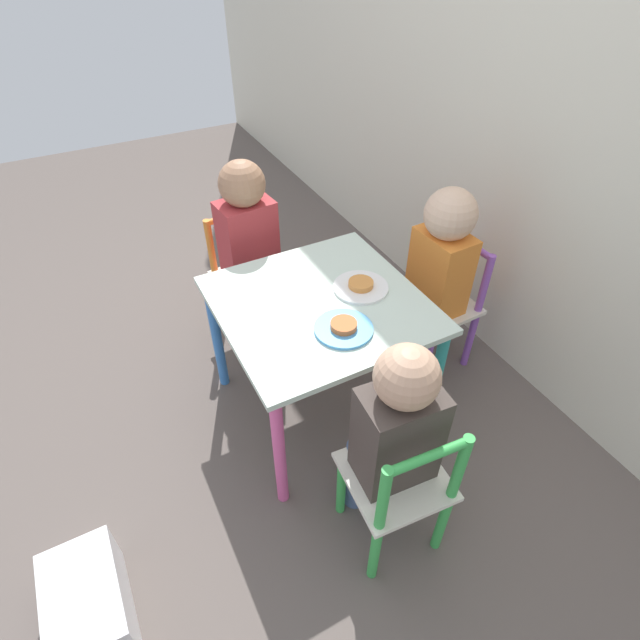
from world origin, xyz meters
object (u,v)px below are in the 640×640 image
object	(u,v)px
kids_table	(320,319)
plate_right	(344,328)
chair_green	(399,487)
chair_purple	(441,307)
chair_orange	(248,279)
child_right	(393,430)
child_left	(250,241)
storage_bin	(89,606)
child_back	(437,267)
plate_back	(361,286)

from	to	relation	value
kids_table	plate_right	bearing A→B (deg)	0.00
chair_green	chair_purple	bearing A→B (deg)	-131.52
chair_purple	chair_orange	distance (m)	0.78
child_right	child_left	size ratio (longest dim) A/B	0.93
child_left	storage_bin	xyz separation A→B (m)	(0.85, -0.81, -0.38)
child_back	storage_bin	bearing A→B (deg)	-76.10
kids_table	child_left	world-z (taller)	child_left
child_left	child_back	bearing A→B (deg)	-46.70
child_right	child_left	xyz separation A→B (m)	(-0.95, -0.01, 0.04)
storage_bin	chair_green	bearing A→B (deg)	78.59
child_back	child_right	bearing A→B (deg)	-48.61
plate_back	plate_right	size ratio (longest dim) A/B	1.03
child_right	kids_table	bearing A→B (deg)	-90.00
child_back	chair_purple	bearing A→B (deg)	90.00
chair_purple	child_right	distance (m)	0.78
child_back	child_left	xyz separation A→B (m)	(-0.46, -0.53, 0.00)
chair_orange	storage_bin	world-z (taller)	chair_orange
kids_table	plate_back	world-z (taller)	plate_back
plate_right	child_left	bearing A→B (deg)	-175.59
child_back	child_left	world-z (taller)	child_left
plate_right	storage_bin	distance (m)	0.99
kids_table	chair_green	distance (m)	0.56
child_right	plate_right	xyz separation A→B (m)	(-0.33, 0.04, 0.07)
chair_green	child_right	size ratio (longest dim) A/B	0.72
chair_orange	child_back	size ratio (longest dim) A/B	0.69
chair_orange	child_left	xyz separation A→B (m)	(0.06, 0.01, 0.21)
storage_bin	child_right	bearing A→B (deg)	82.84
child_back	plate_right	xyz separation A→B (m)	(0.17, -0.48, 0.04)
kids_table	chair_purple	world-z (taller)	chair_purple
kids_table	chair_green	xyz separation A→B (m)	(0.54, -0.04, -0.17)
plate_back	plate_right	distance (m)	0.21
kids_table	child_left	xyz separation A→B (m)	(-0.48, -0.05, 0.04)
storage_bin	plate_back	bearing A→B (deg)	110.19
child_left	storage_bin	bearing A→B (deg)	-139.61
chair_purple	storage_bin	xyz separation A→B (m)	(0.39, -1.40, -0.17)
chair_orange	plate_right	size ratio (longest dim) A/B	3.02
chair_green	chair_orange	bearing A→B (deg)	-84.82
plate_right	storage_bin	size ratio (longest dim) A/B	0.59
kids_table	chair_orange	size ratio (longest dim) A/B	1.19
chair_green	plate_back	xyz separation A→B (m)	(-0.54, 0.19, 0.25)
chair_purple	child_left	world-z (taller)	child_left
kids_table	plate_right	xyz separation A→B (m)	(0.15, 0.00, 0.08)
plate_back	storage_bin	size ratio (longest dim) A/B	0.61
chair_green	chair_orange	distance (m)	1.07
kids_table	storage_bin	size ratio (longest dim) A/B	2.12
chair_green	storage_bin	distance (m)	0.85
child_back	plate_back	xyz separation A→B (m)	(0.02, -0.33, 0.04)
chair_purple	plate_back	distance (m)	0.46
chair_orange	child_right	xyz separation A→B (m)	(1.01, 0.02, 0.17)
chair_orange	child_left	bearing A→B (deg)	-90.00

